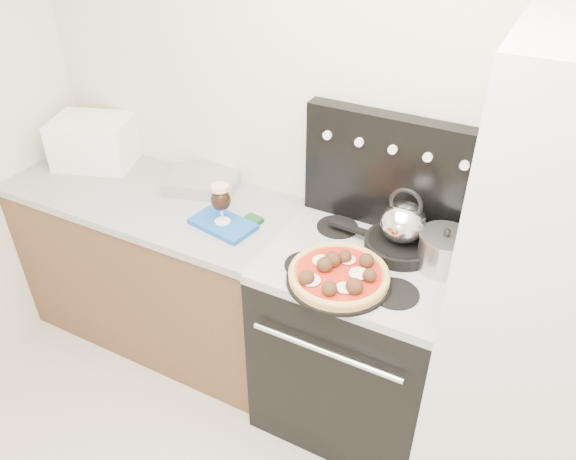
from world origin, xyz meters
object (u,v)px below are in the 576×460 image
Objects in this scene: tea_kettle at (404,219)px; skillet at (400,245)px; base_cabinet at (162,269)px; oven_mitt at (223,224)px; beer_glass at (221,204)px; fridge at (551,312)px; pizza at (339,273)px; toaster_oven at (94,142)px; stock_pot at (443,252)px; pizza_pan at (339,280)px; stove_body at (356,342)px.

skillet is at bearing 0.00° from tea_kettle.
base_cabinet is 0.67m from oven_mitt.
beer_glass is at bearing -9.06° from base_cabinet.
fridge is 0.62m from tea_kettle.
fridge is 0.75m from pizza.
oven_mitt is at bearing -162.46° from tea_kettle.
toaster_oven is 2.05× the size of beer_glass.
beer_glass is at bearing -167.57° from skillet.
tea_kettle reaches higher than beer_glass.
base_cabinet is 1.21m from pizza.
base_cabinet is 3.81× the size of pizza.
beer_glass is (0.47, -0.07, 0.59)m from base_cabinet.
skillet is (-0.59, 0.14, -0.00)m from fridge.
stock_pot is at bearing 39.60° from pizza.
pizza is 0.42m from stock_pot.
tea_kettle is at bearing 166.59° from fridge.
base_cabinet is at bearing 170.94° from oven_mitt.
pizza_pan is 0.33m from skillet.
fridge is (1.80, -0.05, 0.52)m from base_cabinet.
fridge is at bearing 11.71° from pizza_pan.
fridge is at bearing 1.03° from beer_glass.
stock_pot is (0.18, -0.03, 0.05)m from skillet.
skillet is at bearing 171.26° from stock_pot.
pizza_pan is 1.05× the size of pizza.
beer_glass is 0.65× the size of skillet.
skillet reaches higher than stove_body.
oven_mitt is (-1.34, -0.02, -0.04)m from fridge.
pizza is (0.61, -0.13, -0.06)m from beer_glass.
stock_pot is (0.93, 0.14, -0.03)m from beer_glass.
stove_body is at bearing 4.39° from oven_mitt.
fridge is 6.58× the size of skillet.
pizza_pan is 0.03m from pizza.
fridge reaches higher than pizza.
stock_pot is (1.83, -0.06, -0.03)m from toaster_oven.
base_cabinet is 7.25× the size of tea_kettle.
stove_body is 0.86m from beer_glass.
beer_glass is 0.62m from pizza.
skillet is (0.75, 0.17, 0.03)m from oven_mitt.
beer_glass reaches higher than stock_pot.
oven_mitt is 0.94m from stock_pot.
tea_kettle reaches higher than skillet.
oven_mitt is 0.62m from pizza_pan.
toaster_oven reaches higher than beer_glass.
tea_kettle reaches higher than pizza.
fridge is 2.25m from toaster_oven.
oven_mitt is (0.91, -0.20, -0.11)m from toaster_oven.
skillet is at bearing 4.28° from base_cabinet.
beer_glass is (-1.34, -0.02, 0.07)m from fridge.
skillet is at bearing 63.96° from pizza.
fridge is (0.70, -0.03, 0.51)m from stove_body.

